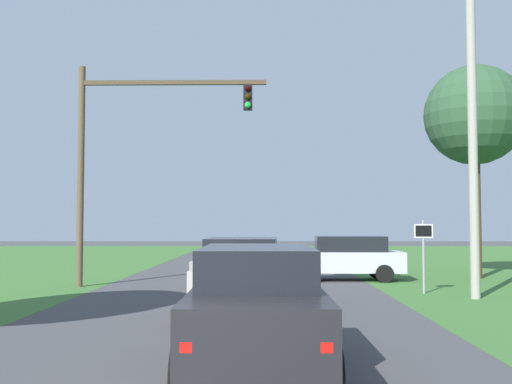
# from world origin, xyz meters

# --- Properties ---
(ground_plane) EXTENTS (120.00, 120.00, 0.00)m
(ground_plane) POSITION_xyz_m (0.00, 9.27, 0.00)
(ground_plane) COLOR #424244
(red_suv_near) EXTENTS (2.18, 4.95, 1.90)m
(red_suv_near) POSITION_xyz_m (0.83, 3.42, 1.00)
(red_suv_near) COLOR black
(red_suv_near) RESTS_ON ground_plane
(pickup_truck_lead) EXTENTS (2.29, 5.56, 1.90)m
(pickup_truck_lead) POSITION_xyz_m (0.39, 9.13, 0.98)
(pickup_truck_lead) COLOR #B7B2A8
(pickup_truck_lead) RESTS_ON ground_plane
(traffic_light) EXTENTS (6.78, 0.40, 7.92)m
(traffic_light) POSITION_xyz_m (-3.98, 15.66, 5.16)
(traffic_light) COLOR brown
(traffic_light) RESTS_ON ground_plane
(keep_moving_sign) EXTENTS (0.60, 0.09, 2.36)m
(keep_moving_sign) POSITION_xyz_m (6.06, 13.77, 1.51)
(keep_moving_sign) COLOR gray
(keep_moving_sign) RESTS_ON ground_plane
(oak_tree_right) EXTENTS (4.14, 4.14, 8.82)m
(oak_tree_right) POSITION_xyz_m (9.66, 19.18, 6.71)
(oak_tree_right) COLOR #4C351E
(oak_tree_right) RESTS_ON ground_plane
(crossing_suv_far) EXTENTS (4.56, 2.16, 1.74)m
(crossing_suv_far) POSITION_xyz_m (4.17, 18.29, 0.91)
(crossing_suv_far) COLOR silver
(crossing_suv_far) RESTS_ON ground_plane
(utility_pole_right) EXTENTS (0.28, 0.28, 9.49)m
(utility_pole_right) POSITION_xyz_m (7.25, 12.44, 4.74)
(utility_pole_right) COLOR #9E998E
(utility_pole_right) RESTS_ON ground_plane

